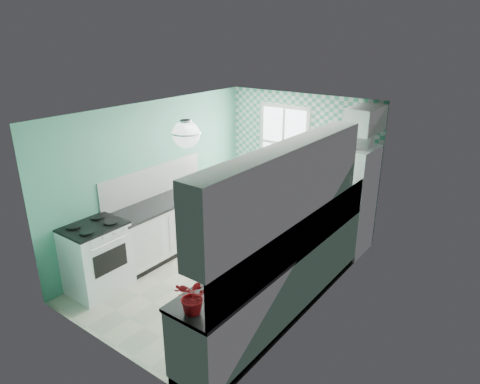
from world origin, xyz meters
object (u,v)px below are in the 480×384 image
Objects in this scene: sink at (316,224)px; fruit_bowl at (229,285)px; ceiling_light at (186,134)px; stove at (96,256)px; fridge at (346,199)px; potted_plant at (194,297)px; microwave at (352,135)px.

sink is 2.27× the size of fruit_bowl.
ceiling_light is 2.27m from sink.
fridge is at bearing 55.08° from stove.
potted_plant is at bearing -87.99° from fridge.
microwave is (2.31, 3.28, 1.46)m from stove.
ceiling_light is at bearing -112.58° from fridge.
fruit_bowl is 0.38× the size of microwave.
fridge is at bearing 91.35° from potted_plant.
ceiling_light is 1.94m from fruit_bowl.
stove is 4.23× the size of fruit_bowl.
sink is (2.40, 2.02, 0.42)m from stove.
microwave is (0.00, 0.00, 1.07)m from fridge.
fridge is 3.83m from potted_plant.
fridge reaches higher than sink.
sink is (0.09, -1.26, 0.03)m from fridge.
fruit_bowl is at bearing -92.72° from sink.
stove is 4.27m from microwave.
potted_plant is (0.09, -3.83, 0.22)m from fridge.
microwave reaches higher than fridge.
fruit_bowl is at bearing 89.48° from microwave.
microwave is at bearing 91.67° from sink.
fruit_bowl is (-0.00, -2.02, 0.04)m from sink.
sink is at bearing 92.18° from microwave.
fridge is 2.96× the size of microwave.
stove is (-2.31, -3.28, -0.39)m from fridge.
sink reaches higher than stove.
potted_plant is 0.61× the size of microwave.
ceiling_light reaches higher than potted_plant.
sink is at bearing 47.67° from ceiling_light.
stove is 3.16m from sink.
fridge reaches higher than fruit_bowl.
potted_plant is (2.40, -0.55, 0.61)m from stove.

